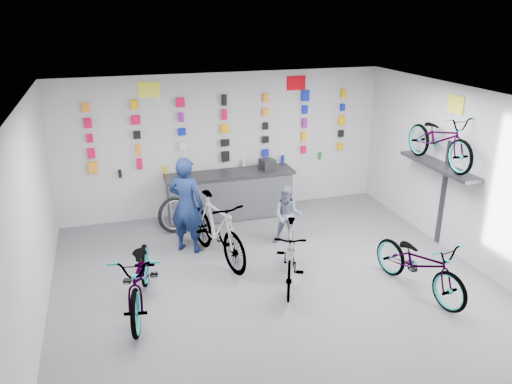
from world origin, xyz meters
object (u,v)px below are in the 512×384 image
object	(u,v)px
clerk	(186,205)
bike_service	(217,229)
counter	(231,196)
customer	(288,216)
bike_right	(420,263)
bike_center	(290,255)
bike_left	(141,276)

from	to	relation	value
clerk	bike_service	bearing A→B (deg)	165.87
counter	bike_service	distance (m)	1.92
bike_service	customer	size ratio (longest dim) A/B	1.74
bike_right	clerk	size ratio (longest dim) A/B	1.04
bike_service	bike_center	bearing A→B (deg)	-65.38
bike_left	bike_right	size ratio (longest dim) A/B	1.09
bike_left	clerk	bearing A→B (deg)	69.75
counter	bike_right	world-z (taller)	counter
bike_right	customer	distance (m)	2.60
bike_left	bike_center	distance (m)	2.36
bike_center	bike_service	xyz separation A→B (m)	(-0.94, 1.13, 0.09)
bike_center	customer	distance (m)	1.44
bike_left	bike_right	xyz separation A→B (m)	(4.21, -0.81, -0.05)
bike_right	bike_center	bearing A→B (deg)	143.80
bike_left	bike_service	bearing A→B (deg)	49.42
counter	customer	world-z (taller)	customer
clerk	bike_center	bearing A→B (deg)	165.58
counter	customer	xyz separation A→B (m)	(0.71, -1.55, 0.09)
bike_service	clerk	bearing A→B (deg)	115.05
bike_left	counter	bearing A→B (deg)	64.33
clerk	customer	size ratio (longest dim) A/B	1.56
clerk	customer	distance (m)	1.89
counter	customer	bearing A→B (deg)	-65.52
bike_right	clerk	distance (m)	4.09
bike_left	customer	bearing A→B (deg)	36.31
bike_left	customer	xyz separation A→B (m)	(2.83, 1.39, 0.04)
bike_left	bike_center	size ratio (longest dim) A/B	1.19
bike_service	bike_left	bearing A→B (deg)	-155.76
bike_left	clerk	world-z (taller)	clerk
counter	clerk	distance (m)	1.75
bike_center	clerk	size ratio (longest dim) A/B	0.95
bike_left	bike_service	distance (m)	1.83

